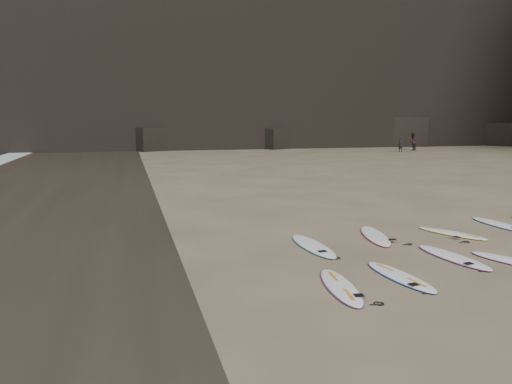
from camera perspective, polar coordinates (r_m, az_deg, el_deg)
The scene contains 10 objects.
ground at distance 13.57m, azimuth 23.64°, elevation -7.40°, with size 240.00×240.00×0.00m, color #897559.
surfboard_0 at distance 10.80m, azimuth 9.64°, elevation -10.58°, with size 0.58×2.41×0.09m, color white.
surfboard_1 at distance 11.76m, azimuth 16.13°, elevation -9.21°, with size 0.57×2.38×0.09m, color white.
surfboard_2 at distance 13.74m, azimuth 21.60°, elevation -6.90°, with size 0.60×2.51×0.09m, color white.
surfboard_5 at distance 13.95m, azimuth 6.53°, elevation -6.10°, with size 0.64×2.68×0.10m, color white.
surfboard_6 at distance 15.43m, azimuth 13.46°, elevation -4.86°, with size 0.62×2.59×0.09m, color white.
surfboard_7 at distance 16.50m, azimuth 21.47°, elevation -4.38°, with size 0.55×2.27×0.08m, color white.
surfboard_8 at distance 18.43m, azimuth 26.08°, elevation -3.34°, with size 0.61×2.52×0.09m, color white.
person_a at distance 54.13m, azimuth 16.21°, elevation 5.27°, with size 0.58×0.38×1.59m, color black.
person_b at distance 56.81m, azimuth 17.45°, elevation 5.51°, with size 0.92×0.72×1.90m, color black.
Camera 1 is at (-8.23, -10.19, 3.56)m, focal length 35.00 mm.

